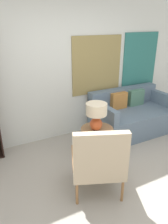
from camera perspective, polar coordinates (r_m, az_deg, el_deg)
ground_plane at (r=3.09m, az=8.80°, el=-22.00°), size 14.00×14.00×0.00m
wall_back at (r=4.10m, az=-6.42°, el=11.12°), size 6.40×0.08×2.70m
armchair at (r=2.81m, az=3.94°, el=-12.54°), size 0.85×0.84×1.00m
couch at (r=4.68m, az=12.27°, el=-0.96°), size 1.64×0.95×0.85m
side_table at (r=3.66m, az=3.42°, el=-5.06°), size 0.54×0.54×0.51m
table_lamp at (r=3.47m, az=3.24°, el=-0.40°), size 0.34×0.34×0.46m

